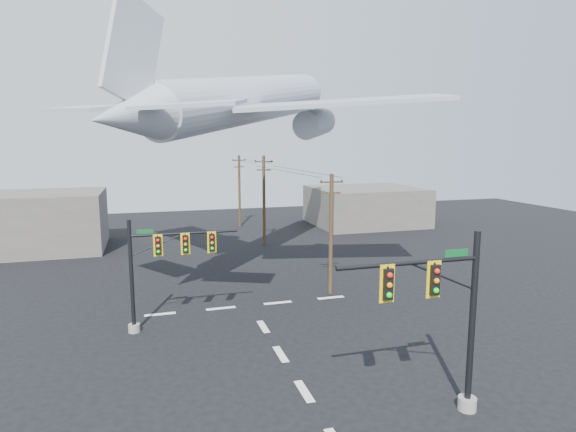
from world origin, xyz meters
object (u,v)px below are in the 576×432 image
object	(u,v)px
utility_pole_c	(239,190)
airliner	(249,101)
signal_mast_far	(159,268)
utility_pole_b	(264,199)
utility_pole_a	(331,232)
signal_mast_near	(446,321)

from	to	relation	value
utility_pole_c	airliner	xyz separation A→B (m)	(-3.62, -23.98, 9.42)
signal_mast_far	utility_pole_b	distance (m)	24.22
utility_pole_b	airliner	xyz separation A→B (m)	(-3.98, -11.67, 9.25)
utility_pole_c	airliner	world-z (taller)	airliner
signal_mast_far	utility_pole_b	bearing A→B (deg)	61.59
utility_pole_a	utility_pole_b	xyz separation A→B (m)	(-0.81, 17.58, 0.43)
signal_mast_far	airliner	world-z (taller)	airliner
airliner	signal_mast_far	bearing A→B (deg)	-177.71
utility_pole_c	signal_mast_near	bearing A→B (deg)	-107.51
utility_pole_b	utility_pole_c	distance (m)	12.32
utility_pole_a	airliner	bearing A→B (deg)	129.64
utility_pole_a	utility_pole_b	bearing A→B (deg)	93.27
signal_mast_near	signal_mast_far	distance (m)	16.73
airliner	utility_pole_b	bearing A→B (deg)	21.55
signal_mast_near	signal_mast_far	xyz separation A→B (m)	(-10.83, 12.74, -0.25)
utility_pole_b	utility_pole_c	size ratio (longest dim) A/B	1.03
signal_mast_far	utility_pole_c	xyz separation A→B (m)	(11.15, 33.59, 1.09)
utility_pole_c	utility_pole_a	bearing A→B (deg)	-104.89
utility_pole_b	signal_mast_near	bearing A→B (deg)	-67.46
signal_mast_far	utility_pole_c	world-z (taller)	utility_pole_c
utility_pole_b	utility_pole_c	xyz separation A→B (m)	(-0.36, 12.32, -0.17)
utility_pole_a	airliner	size ratio (longest dim) A/B	0.31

